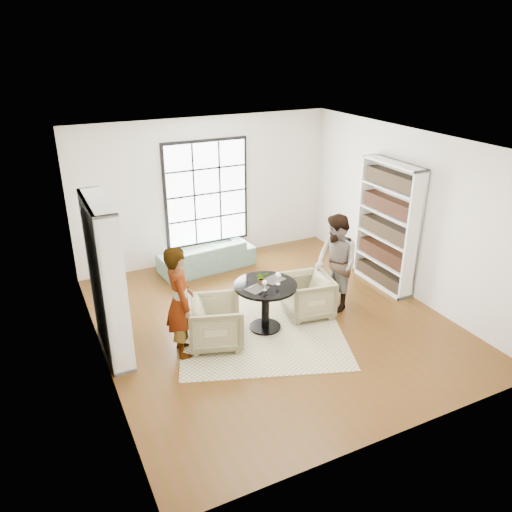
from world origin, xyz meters
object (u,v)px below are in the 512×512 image
armchair_left (216,323)px  flower_centerpiece (262,278)px  person_left (180,302)px  person_right (336,263)px  sofa (207,256)px  pedestal_table (265,297)px  wine_glass_left (265,283)px  armchair_right (307,296)px  wine_glass_right (278,276)px

armchair_left → flower_centerpiece: (0.84, 0.11, 0.54)m
person_left → person_right: bearing=-80.9°
person_left → armchair_left: bearing=-84.2°
sofa → armchair_left: (-0.86, -2.67, 0.09)m
person_left → person_right: size_ratio=1.02×
pedestal_table → person_left: bearing=-177.3°
person_right → wine_glass_left: person_right is taller
armchair_right → person_left: person_left is taller
sofa → person_right: (1.44, -2.51, 0.57)m
person_right → armchair_left: bearing=-84.3°
armchair_right → armchair_left: bearing=-75.4°
person_left → person_right: 2.85m
armchair_right → wine_glass_right: bearing=-66.2°
armchair_left → wine_glass_left: 0.97m
armchair_right → wine_glass_left: wine_glass_left is taller
person_right → wine_glass_left: (-1.51, -0.26, 0.08)m
person_left → wine_glass_right: bearing=-84.6°
armchair_left → armchair_right: 1.75m
armchair_right → person_right: person_right is taller
sofa → armchair_right: bearing=104.0°
wine_glass_left → flower_centerpiece: size_ratio=0.83×
armchair_left → flower_centerpiece: flower_centerpiece is taller
armchair_left → wine_glass_left: bearing=-79.0°
wine_glass_right → armchair_right: bearing=14.6°
person_left → wine_glass_right: person_left is taller
armchair_left → sofa: bearing=0.4°
armchair_right → person_left: 2.36m
wine_glass_right → flower_centerpiece: (-0.23, 0.12, -0.05)m
armchair_left → flower_centerpiece: 1.01m
wine_glass_right → flower_centerpiece: same height
pedestal_table → armchair_left: pedestal_table is taller
sofa → flower_centerpiece: 2.64m
person_left → flower_centerpiece: 1.40m
armchair_right → person_right: 0.74m
armchair_left → wine_glass_left: size_ratio=4.75×
pedestal_table → flower_centerpiece: flower_centerpiece is taller
armchair_left → wine_glass_right: wine_glass_right is taller
sofa → person_left: 3.08m
pedestal_table → person_left: (-1.44, -0.07, 0.29)m
flower_centerpiece → person_right: bearing=2.1°
sofa → person_left: person_left is taller
sofa → person_right: size_ratio=1.13×
pedestal_table → sofa: pedestal_table is taller
person_right → flower_centerpiece: person_right is taller
pedestal_table → sofa: (-0.03, 2.61, -0.30)m
armchair_left → armchair_right: armchair_left is taller
flower_centerpiece → sofa: bearing=89.7°
pedestal_table → armchair_right: pedestal_table is taller
sofa → wine_glass_right: wine_glass_right is taller
sofa → wine_glass_left: wine_glass_left is taller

